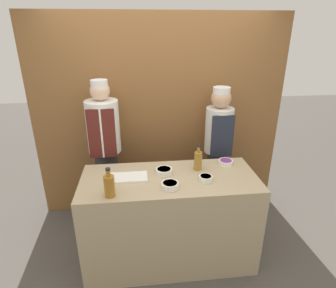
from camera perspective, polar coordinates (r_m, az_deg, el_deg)
name	(u,v)px	position (r m, az deg, el deg)	size (l,w,h in m)	color
ground_plane	(169,255)	(3.19, 0.30, -21.69)	(14.00, 14.00, 0.00)	#4C4742
cabinet_wall	(160,118)	(3.48, -1.65, 5.39)	(2.98, 0.18, 2.40)	brown
counter	(170,219)	(2.88, 0.32, -14.99)	(1.65, 0.70, 0.94)	tan
sauce_bowl_red	(170,185)	(2.45, 0.41, -8.33)	(0.15, 0.15, 0.05)	white
sauce_bowl_orange	(164,171)	(2.68, -0.83, -5.48)	(0.16, 0.16, 0.05)	white
sauce_bowl_brown	(206,178)	(2.58, 7.66, -6.89)	(0.12, 0.12, 0.05)	white
sauce_bowl_purple	(226,162)	(2.92, 11.64, -3.59)	(0.15, 0.15, 0.04)	white
cutting_board	(128,177)	(2.63, -8.17, -6.74)	(0.36, 0.19, 0.02)	white
bottle_amber	(109,185)	(2.35, -11.84, -8.23)	(0.09, 0.09, 0.26)	#9E661E
bottle_vinegar	(198,160)	(2.74, 6.13, -3.28)	(0.08, 0.08, 0.25)	olive
chef_left	(105,150)	(3.25, -12.61, -1.26)	(0.36, 0.36, 1.73)	#28282D
chef_right	(217,148)	(3.37, 10.02, -0.88)	(0.32, 0.32, 1.63)	#28282D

